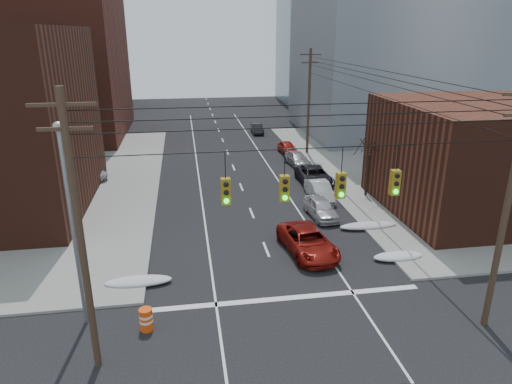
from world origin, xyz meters
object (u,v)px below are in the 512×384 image
object	(u,v)px
red_pickup	(308,242)
parked_car_f	(257,129)
lot_car_d	(27,189)
parked_car_b	(320,191)
parked_car_d	(297,159)
lot_car_a	(62,184)
parked_car_c	(314,176)
lot_car_b	(80,175)
construction_barrel	(146,319)
parked_car_e	(287,148)
parked_car_a	(321,208)

from	to	relation	value
red_pickup	parked_car_f	distance (m)	34.06
red_pickup	lot_car_d	world-z (taller)	red_pickup
parked_car_b	parked_car_d	xyz separation A→B (m)	(0.59, 9.76, -0.07)
red_pickup	lot_car_a	distance (m)	21.83
parked_car_c	lot_car_b	size ratio (longest dim) A/B	1.16
parked_car_f	lot_car_b	distance (m)	25.82
red_pickup	lot_car_b	bearing A→B (deg)	128.05
red_pickup	lot_car_a	xyz separation A→B (m)	(-17.13, 13.53, 0.08)
parked_car_c	construction_barrel	xyz separation A→B (m)	(-13.11, -18.75, -0.21)
parked_car_e	parked_car_f	distance (m)	10.91
parked_car_b	parked_car_e	size ratio (longest dim) A/B	1.09
parked_car_d	lot_car_d	world-z (taller)	lot_car_d
parked_car_c	parked_car_e	xyz separation A→B (m)	(0.00, 10.59, -0.09)
red_pickup	lot_car_b	world-z (taller)	red_pickup
parked_car_e	lot_car_a	distance (m)	23.25
parked_car_e	parked_car_c	bearing A→B (deg)	-92.53
parked_car_f	lot_car_b	bearing A→B (deg)	-135.40
construction_barrel	parked_car_d	bearing A→B (deg)	62.21
parked_car_e	lot_car_a	xyz separation A→B (m)	(-21.15, -9.65, 0.16)
parked_car_b	lot_car_b	size ratio (longest dim) A/B	0.91
parked_car_d	parked_car_e	xyz separation A→B (m)	(0.00, 4.46, 0.04)
red_pickup	parked_car_e	distance (m)	23.53
lot_car_a	red_pickup	bearing A→B (deg)	-146.47
parked_car_a	parked_car_b	distance (m)	3.78
red_pickup	parked_car_b	distance (m)	9.60
lot_car_b	lot_car_d	distance (m)	4.73
lot_car_b	lot_car_d	bearing A→B (deg)	127.03
parked_car_d	parked_car_f	world-z (taller)	parked_car_d
lot_car_d	construction_barrel	world-z (taller)	lot_car_d
parked_car_d	lot_car_a	xyz separation A→B (m)	(-21.15, -5.19, 0.20)
parked_car_e	lot_car_b	size ratio (longest dim) A/B	0.83
lot_car_b	parked_car_c	bearing A→B (deg)	-107.29
parked_car_b	parked_car_d	distance (m)	9.78
parked_car_a	parked_car_e	size ratio (longest dim) A/B	1.05
parked_car_c	lot_car_a	distance (m)	21.17
parked_car_b	parked_car_d	bearing A→B (deg)	85.21
parked_car_d	parked_car_f	bearing A→B (deg)	89.16
lot_car_a	construction_barrel	world-z (taller)	lot_car_a
parked_car_d	parked_car_e	distance (m)	4.46
parked_car_a	parked_car_b	size ratio (longest dim) A/B	0.97
parked_car_c	parked_car_d	distance (m)	6.13
parked_car_c	lot_car_a	world-z (taller)	parked_car_c
parked_car_a	lot_car_b	size ratio (longest dim) A/B	0.88
parked_car_a	lot_car_a	distance (m)	21.21
construction_barrel	lot_car_b	bearing A→B (deg)	107.71
lot_car_b	construction_barrel	size ratio (longest dim) A/B	4.40
parked_car_a	parked_car_f	xyz separation A→B (m)	(0.00, 28.66, -0.08)
red_pickup	lot_car_d	xyz separation A→B (m)	(-19.57, 12.78, 0.03)
red_pickup	lot_car_a	size ratio (longest dim) A/B	1.31
parked_car_a	construction_barrel	xyz separation A→B (m)	(-11.51, -11.47, -0.15)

